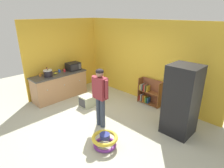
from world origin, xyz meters
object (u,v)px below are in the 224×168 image
at_px(red_cup, 64,71).
at_px(orange_cup, 40,75).
at_px(kitchen_counter, 60,86).
at_px(crock_pot, 48,73).
at_px(baby_walker, 105,140).
at_px(pet_carrier, 89,100).
at_px(microwave, 73,66).
at_px(refrigerator, 181,101).
at_px(standing_person, 100,93).
at_px(banana_bunch, 56,73).
at_px(ketchup_bottle, 47,71).
at_px(bookshelf, 149,93).
at_px(blue_cup, 59,71).

height_order(red_cup, orange_cup, same).
height_order(kitchen_counter, crock_pot, crock_pot).
bearing_deg(baby_walker, pet_carrier, 151.36).
relative_size(microwave, crock_pot, 1.67).
xyz_separation_m(refrigerator, orange_cup, (-4.20, -1.56, 0.06)).
relative_size(refrigerator, standing_person, 1.11).
distance_m(kitchen_counter, standing_person, 2.47).
relative_size(red_cup, orange_cup, 1.00).
xyz_separation_m(banana_bunch, ketchup_bottle, (-0.19, -0.22, 0.07)).
bearing_deg(baby_walker, crock_pot, 174.14).
bearing_deg(baby_walker, standing_person, 143.93).
bearing_deg(bookshelf, banana_bunch, -143.14).
distance_m(kitchen_counter, bookshelf, 3.14).
bearing_deg(kitchen_counter, ketchup_bottle, -124.87).
bearing_deg(ketchup_bottle, banana_bunch, 49.00).
bearing_deg(blue_cup, ketchup_bottle, -100.76).
bearing_deg(ketchup_bottle, kitchen_counter, 55.13).
bearing_deg(banana_bunch, refrigerator, 14.84).
relative_size(refrigerator, ketchup_bottle, 7.24).
relative_size(refrigerator, orange_cup, 18.74).
distance_m(baby_walker, banana_bunch, 3.28).
bearing_deg(standing_person, microwave, 160.94).
bearing_deg(baby_walker, kitchen_counter, 166.94).
relative_size(baby_walker, crock_pot, 2.10).
height_order(pet_carrier, blue_cup, blue_cup).
relative_size(standing_person, baby_walker, 2.66).
height_order(ketchup_bottle, red_cup, ketchup_bottle).
bearing_deg(crock_pot, baby_walker, -5.86).
xyz_separation_m(bookshelf, crock_pot, (-2.51, -2.24, 0.64)).
bearing_deg(standing_person, ketchup_bottle, -177.83).
bearing_deg(ketchup_bottle, refrigerator, 16.97).
bearing_deg(ketchup_bottle, red_cup, 72.70).
xyz_separation_m(refrigerator, ketchup_bottle, (-4.24, -1.29, 0.11)).
bearing_deg(kitchen_counter, baby_walker, -13.06).
height_order(baby_walker, blue_cup, blue_cup).
distance_m(pet_carrier, red_cup, 1.48).
xyz_separation_m(refrigerator, standing_person, (-1.62, -1.19, 0.07)).
bearing_deg(banana_bunch, kitchen_counter, 74.00).
bearing_deg(kitchen_counter, refrigerator, 13.70).
height_order(bookshelf, standing_person, standing_person).
height_order(baby_walker, orange_cup, orange_cup).
height_order(refrigerator, blue_cup, refrigerator).
distance_m(microwave, ketchup_bottle, 0.96).
bearing_deg(kitchen_counter, red_cup, 98.64).
bearing_deg(standing_person, blue_cup, 172.69).
bearing_deg(bookshelf, crock_pot, -138.28).
bearing_deg(pet_carrier, kitchen_counter, -166.18).
bearing_deg(crock_pot, microwave, 92.49).
height_order(standing_person, red_cup, standing_person).
xyz_separation_m(kitchen_counter, banana_bunch, (-0.03, -0.09, 0.48)).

